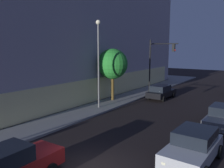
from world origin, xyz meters
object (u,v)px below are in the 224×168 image
at_px(traffic_light_far_corner, 158,58).
at_px(car_black, 161,92).
at_px(street_lamp_sidewalk, 98,54).
at_px(sidewalk_tree, 113,64).
at_px(car_grey, 221,116).
at_px(car_silver, 193,146).
at_px(car_red, 9,167).
at_px(modern_building, 54,18).

relative_size(traffic_light_far_corner, car_black, 1.48).
height_order(street_lamp_sidewalk, sidewalk_tree, street_lamp_sidewalk).
relative_size(sidewalk_tree, car_grey, 1.20).
xyz_separation_m(sidewalk_tree, car_silver, (-9.43, -11.40, -3.27)).
bearing_deg(car_black, street_lamp_sidewalk, 157.94).
distance_m(car_red, car_black, 20.36).
height_order(sidewalk_tree, car_grey, sidewalk_tree).
bearing_deg(car_silver, traffic_light_far_corner, 29.05).
relative_size(sidewalk_tree, car_silver, 1.24).
height_order(sidewalk_tree, car_black, sidewalk_tree).
bearing_deg(car_black, traffic_light_far_corner, 32.18).
bearing_deg(street_lamp_sidewalk, car_silver, -118.89).
bearing_deg(car_silver, car_grey, -2.02).
bearing_deg(traffic_light_far_corner, car_silver, -150.95).
xyz_separation_m(car_silver, car_black, (13.69, 7.40, -0.05)).
height_order(street_lamp_sidewalk, car_black, street_lamp_sidewalk).
xyz_separation_m(street_lamp_sidewalk, car_black, (7.85, -3.18, -4.51)).
relative_size(traffic_light_far_corner, sidewalk_tree, 1.20).
bearing_deg(traffic_light_far_corner, car_red, -171.96).
bearing_deg(street_lamp_sidewalk, traffic_light_far_corner, -7.98).
xyz_separation_m(sidewalk_tree, car_black, (4.26, -4.00, -3.32)).
relative_size(street_lamp_sidewalk, car_grey, 1.76).
height_order(car_grey, car_black, car_grey).
xyz_separation_m(traffic_light_far_corner, car_grey, (-9.67, -9.34, -3.76)).
distance_m(street_lamp_sidewalk, car_grey, 11.75).
height_order(street_lamp_sidewalk, car_silver, street_lamp_sidewalk).
xyz_separation_m(modern_building, traffic_light_far_corner, (5.01, -13.55, -5.49)).
bearing_deg(sidewalk_tree, street_lamp_sidewalk, -167.07).
distance_m(car_silver, car_grey, 6.72).
height_order(traffic_light_far_corner, car_silver, traffic_light_far_corner).
height_order(car_silver, car_grey, car_silver).
height_order(traffic_light_far_corner, car_black, traffic_light_far_corner).
distance_m(street_lamp_sidewalk, sidewalk_tree, 3.87).
bearing_deg(car_grey, car_black, 47.64).
distance_m(sidewalk_tree, car_red, 17.29).
bearing_deg(sidewalk_tree, car_red, -160.92).
height_order(traffic_light_far_corner, sidewalk_tree, traffic_light_far_corner).
distance_m(modern_building, car_grey, 25.12).
distance_m(traffic_light_far_corner, car_red, 23.53).
bearing_deg(modern_building, sidewalk_tree, -99.83).
distance_m(car_silver, car_black, 15.56).
bearing_deg(street_lamp_sidewalk, car_black, -22.06).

